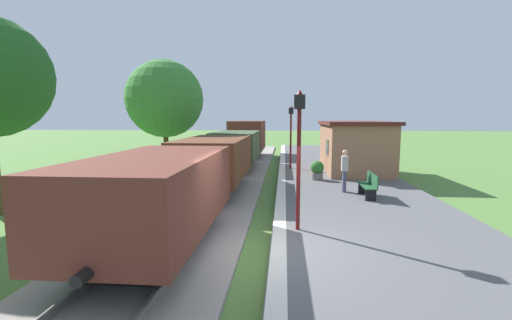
# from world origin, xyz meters

# --- Properties ---
(ground_plane) EXTENTS (160.00, 160.00, 0.00)m
(ground_plane) POSITION_xyz_m (0.00, 0.00, 0.00)
(ground_plane) COLOR #517A38
(platform_slab) EXTENTS (6.00, 60.00, 0.25)m
(platform_slab) POSITION_xyz_m (3.20, 0.00, 0.12)
(platform_slab) COLOR #565659
(platform_slab) RESTS_ON ground
(platform_edge_stripe) EXTENTS (0.36, 60.00, 0.01)m
(platform_edge_stripe) POSITION_xyz_m (0.40, 0.00, 0.25)
(platform_edge_stripe) COLOR silver
(platform_edge_stripe) RESTS_ON platform_slab
(track_ballast) EXTENTS (3.80, 60.00, 0.12)m
(track_ballast) POSITION_xyz_m (-2.40, 0.00, 0.06)
(track_ballast) COLOR gray
(track_ballast) RESTS_ON ground
(rail_near) EXTENTS (0.07, 60.00, 0.14)m
(rail_near) POSITION_xyz_m (-1.68, 0.00, 0.19)
(rail_near) COLOR slate
(rail_near) RESTS_ON track_ballast
(rail_far) EXTENTS (0.07, 60.00, 0.14)m
(rail_far) POSITION_xyz_m (-3.12, 0.00, 0.19)
(rail_far) COLOR slate
(rail_far) RESTS_ON track_ballast
(freight_train) EXTENTS (2.50, 26.00, 2.72)m
(freight_train) POSITION_xyz_m (-2.40, 10.34, 1.48)
(freight_train) COLOR brown
(freight_train) RESTS_ON rail_near
(station_hut) EXTENTS (3.50, 5.80, 2.78)m
(station_hut) POSITION_xyz_m (4.40, 11.80, 1.65)
(station_hut) COLOR #9E6B4C
(station_hut) RESTS_ON platform_slab
(bench_near_hut) EXTENTS (0.42, 1.50, 0.91)m
(bench_near_hut) POSITION_xyz_m (3.70, 5.31, 0.72)
(bench_near_hut) COLOR #1E4C2D
(bench_near_hut) RESTS_ON platform_slab
(person_waiting) EXTENTS (0.26, 0.39, 1.71)m
(person_waiting) POSITION_xyz_m (2.93, 6.20, 1.18)
(person_waiting) COLOR #474C66
(person_waiting) RESTS_ON platform_slab
(potted_planter) EXTENTS (0.64, 0.64, 0.92)m
(potted_planter) POSITION_xyz_m (2.11, 8.90, 0.72)
(potted_planter) COLOR slate
(potted_planter) RESTS_ON platform_slab
(lamp_post_near) EXTENTS (0.28, 0.28, 3.70)m
(lamp_post_near) POSITION_xyz_m (0.88, 1.32, 2.80)
(lamp_post_near) COLOR #591414
(lamp_post_near) RESTS_ON platform_slab
(lamp_post_far) EXTENTS (0.28, 0.28, 3.70)m
(lamp_post_far) POSITION_xyz_m (0.88, 12.57, 2.80)
(lamp_post_far) COLOR #591414
(lamp_post_far) RESTS_ON platform_slab
(tree_trackside_far) EXTENTS (4.28, 4.28, 6.41)m
(tree_trackside_far) POSITION_xyz_m (-6.16, 11.19, 4.26)
(tree_trackside_far) COLOR #4C3823
(tree_trackside_far) RESTS_ON ground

